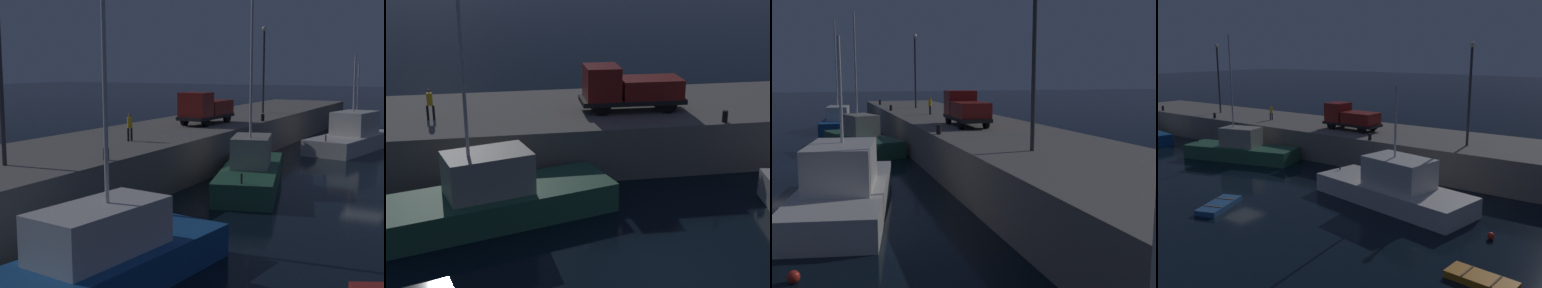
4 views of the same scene
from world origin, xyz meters
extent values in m
plane|color=black|center=(0.00, 0.00, 0.00)|extent=(320.00, 320.00, 0.00)
cube|color=gray|center=(0.00, 12.99, 1.32)|extent=(67.71, 8.92, 2.64)
cube|color=#195193|center=(-22.98, 4.25, 0.61)|extent=(12.34, 4.78, 1.21)
cube|color=silver|center=(-21.96, 4.12, 1.98)|extent=(4.72, 2.78, 1.54)
cylinder|color=silver|center=(-21.64, 4.08, 7.53)|extent=(0.14, 0.14, 9.57)
cylinder|color=#262626|center=(-28.47, 4.94, 1.46)|extent=(0.10, 0.10, 0.50)
cube|color=#2D6647|center=(-6.14, 5.27, 0.64)|extent=(11.07, 5.84, 1.28)
cube|color=#ADA899|center=(-6.11, 5.28, 2.14)|extent=(3.86, 2.91, 1.73)
cylinder|color=silver|center=(-6.83, 5.08, 7.16)|extent=(0.14, 0.14, 8.30)
cylinder|color=#262626|center=(-10.85, 3.95, 1.53)|extent=(0.10, 0.10, 0.50)
cube|color=silver|center=(11.32, 3.05, 0.63)|extent=(11.61, 5.74, 1.27)
cube|color=silver|center=(11.87, 2.95, 2.23)|extent=(4.71, 3.48, 1.92)
cylinder|color=silver|center=(11.51, 3.02, 5.51)|extent=(0.14, 0.14, 4.65)
cylinder|color=#262626|center=(6.30, 4.00, 1.52)|extent=(0.10, 0.10, 0.50)
sphere|color=red|center=(18.58, 1.16, 0.20)|extent=(0.39, 0.39, 0.39)
cylinder|color=#38383D|center=(-17.92, 12.31, 6.47)|extent=(0.20, 0.20, 7.66)
sphere|color=#F9EFCC|center=(-17.92, 12.31, 10.48)|extent=(0.44, 0.44, 0.44)
cylinder|color=#38383D|center=(13.05, 11.57, 6.41)|extent=(0.20, 0.20, 7.53)
cylinder|color=black|center=(-0.09, 11.13, 3.09)|extent=(0.91, 0.31, 0.90)
cylinder|color=black|center=(-0.03, 12.87, 3.09)|extent=(0.91, 0.31, 0.90)
cylinder|color=black|center=(3.46, 11.01, 3.09)|extent=(0.91, 0.31, 0.90)
cylinder|color=black|center=(3.52, 12.75, 3.09)|extent=(0.91, 0.31, 0.90)
cube|color=black|center=(1.72, 11.94, 3.22)|extent=(5.61, 2.25, 0.25)
cube|color=maroon|center=(0.05, 11.99, 4.22)|extent=(1.84, 2.13, 1.74)
cube|color=maroon|center=(2.71, 11.90, 3.86)|extent=(3.29, 2.18, 1.03)
cylinder|color=black|center=(-8.95, 11.81, 3.03)|extent=(0.13, 0.13, 0.76)
cylinder|color=black|center=(-8.66, 11.79, 3.03)|extent=(0.13, 0.13, 0.76)
cylinder|color=yellow|center=(-8.81, 11.80, 3.72)|extent=(0.31, 0.31, 0.63)
sphere|color=#8C664C|center=(-8.81, 11.80, 4.15)|extent=(0.19, 0.19, 0.19)
cylinder|color=black|center=(-14.83, 9.09, 2.93)|extent=(0.28, 0.28, 0.57)
cylinder|color=black|center=(5.71, 8.91, 2.93)|extent=(0.28, 0.28, 0.57)
cylinder|color=black|center=(-25.16, 9.28, 2.94)|extent=(0.28, 0.28, 0.59)
camera|label=1|loc=(-35.17, -5.89, 6.97)|focal=51.15mm
camera|label=2|loc=(-6.02, -15.65, 10.37)|focal=51.04mm
camera|label=3|loc=(32.51, 2.12, 6.10)|focal=43.21mm
camera|label=4|loc=(25.35, -21.13, 9.89)|focal=41.25mm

